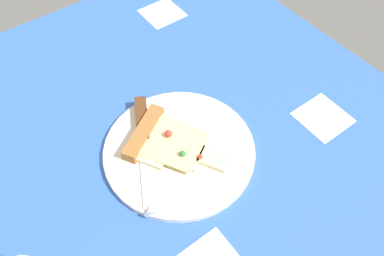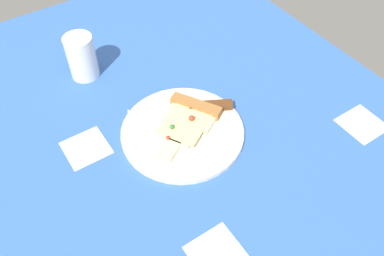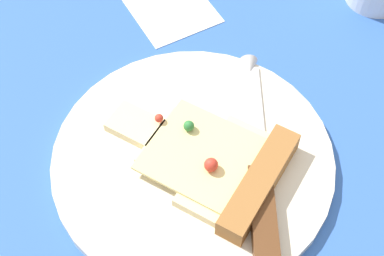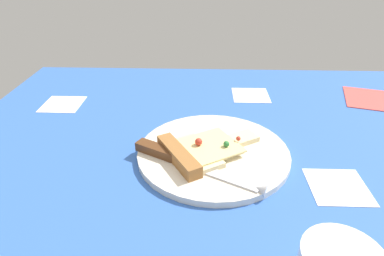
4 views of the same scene
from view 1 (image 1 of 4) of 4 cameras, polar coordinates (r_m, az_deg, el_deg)
ground_plane at (r=66.72cm, az=-6.66°, el=-10.69°), size 111.64×111.64×3.00cm
plate at (r=68.91cm, az=-1.90°, el=-3.35°), size 27.22×27.22×1.16cm
pizza_slice at (r=68.47cm, az=-3.94°, el=-2.01°), size 15.62×18.94×2.62cm
knife at (r=69.29cm, az=-7.21°, el=-1.73°), size 13.20×22.14×2.45cm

